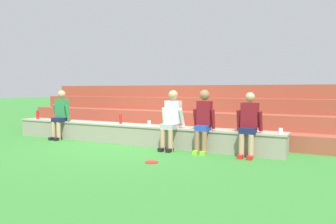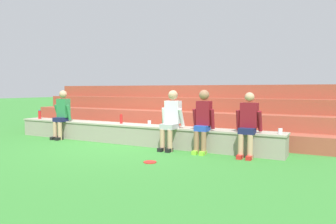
{
  "view_description": "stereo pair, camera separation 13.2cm",
  "coord_description": "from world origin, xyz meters",
  "px_view_note": "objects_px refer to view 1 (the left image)",
  "views": [
    {
      "loc": [
        4.47,
        -6.48,
        1.37
      ],
      "look_at": [
        1.03,
        0.26,
        0.84
      ],
      "focal_mm": 34.26,
      "sensor_mm": 36.0,
      "label": 1
    },
    {
      "loc": [
        4.59,
        -6.42,
        1.37
      ],
      "look_at": [
        1.03,
        0.26,
        0.84
      ],
      "focal_mm": 34.26,
      "sensor_mm": 36.0,
      "label": 2
    }
  ],
  "objects_px": {
    "plastic_cup_middle": "(281,131)",
    "frisbee": "(151,162)",
    "person_right_of_center": "(249,123)",
    "person_left_of_center": "(171,118)",
    "person_center": "(203,119)",
    "water_bottle_mid_right": "(38,115)",
    "water_bottle_near_right": "(164,122)",
    "water_bottle_mid_left": "(121,119)",
    "person_far_left": "(60,113)",
    "plastic_cup_right_end": "(149,123)"
  },
  "relations": [
    {
      "from": "person_center",
      "to": "water_bottle_mid_left",
      "type": "bearing_deg",
      "value": 172.97
    },
    {
      "from": "water_bottle_near_right",
      "to": "plastic_cup_right_end",
      "type": "bearing_deg",
      "value": 174.07
    },
    {
      "from": "water_bottle_mid_right",
      "to": "plastic_cup_middle",
      "type": "distance_m",
      "value": 6.89
    },
    {
      "from": "person_far_left",
      "to": "plastic_cup_right_end",
      "type": "bearing_deg",
      "value": 7.3
    },
    {
      "from": "water_bottle_mid_right",
      "to": "plastic_cup_middle",
      "type": "relative_size",
      "value": 2.46
    },
    {
      "from": "plastic_cup_right_end",
      "to": "water_bottle_mid_right",
      "type": "bearing_deg",
      "value": -178.25
    },
    {
      "from": "plastic_cup_right_end",
      "to": "frisbee",
      "type": "relative_size",
      "value": 0.45
    },
    {
      "from": "person_right_of_center",
      "to": "plastic_cup_middle",
      "type": "bearing_deg",
      "value": 17.83
    },
    {
      "from": "water_bottle_near_right",
      "to": "plastic_cup_middle",
      "type": "height_order",
      "value": "water_bottle_near_right"
    },
    {
      "from": "person_far_left",
      "to": "water_bottle_mid_left",
      "type": "xyz_separation_m",
      "value": [
        1.81,
        0.28,
        -0.11
      ]
    },
    {
      "from": "water_bottle_mid_right",
      "to": "water_bottle_near_right",
      "type": "relative_size",
      "value": 1.25
    },
    {
      "from": "water_bottle_near_right",
      "to": "person_left_of_center",
      "type": "bearing_deg",
      "value": -38.77
    },
    {
      "from": "water_bottle_mid_right",
      "to": "plastic_cup_middle",
      "type": "height_order",
      "value": "water_bottle_mid_right"
    },
    {
      "from": "person_center",
      "to": "water_bottle_mid_left",
      "type": "height_order",
      "value": "person_center"
    },
    {
      "from": "water_bottle_mid_left",
      "to": "plastic_cup_right_end",
      "type": "relative_size",
      "value": 2.25
    },
    {
      "from": "person_right_of_center",
      "to": "plastic_cup_middle",
      "type": "relative_size",
      "value": 12.23
    },
    {
      "from": "water_bottle_mid_right",
      "to": "water_bottle_near_right",
      "type": "xyz_separation_m",
      "value": [
        4.2,
        0.07,
        -0.03
      ]
    },
    {
      "from": "water_bottle_mid_left",
      "to": "person_far_left",
      "type": "bearing_deg",
      "value": -171.1
    },
    {
      "from": "water_bottle_near_right",
      "to": "plastic_cup_right_end",
      "type": "relative_size",
      "value": 1.9
    },
    {
      "from": "water_bottle_mid_right",
      "to": "person_far_left",
      "type": "bearing_deg",
      "value": -10.89
    },
    {
      "from": "person_center",
      "to": "water_bottle_mid_left",
      "type": "distance_m",
      "value": 2.4
    },
    {
      "from": "plastic_cup_right_end",
      "to": "person_center",
      "type": "bearing_deg",
      "value": -12.54
    },
    {
      "from": "person_right_of_center",
      "to": "plastic_cup_right_end",
      "type": "height_order",
      "value": "person_right_of_center"
    },
    {
      "from": "person_center",
      "to": "frisbee",
      "type": "xyz_separation_m",
      "value": [
        -0.53,
        -1.32,
        -0.72
      ]
    },
    {
      "from": "person_center",
      "to": "water_bottle_near_right",
      "type": "xyz_separation_m",
      "value": [
        -1.13,
        0.3,
        -0.14
      ]
    },
    {
      "from": "person_far_left",
      "to": "water_bottle_near_right",
      "type": "relative_size",
      "value": 6.35
    },
    {
      "from": "person_left_of_center",
      "to": "person_center",
      "type": "relative_size",
      "value": 0.99
    },
    {
      "from": "person_right_of_center",
      "to": "water_bottle_mid_left",
      "type": "bearing_deg",
      "value": 175.62
    },
    {
      "from": "water_bottle_mid_left",
      "to": "plastic_cup_middle",
      "type": "relative_size",
      "value": 2.33
    },
    {
      "from": "water_bottle_mid_right",
      "to": "plastic_cup_right_end",
      "type": "distance_m",
      "value": 3.78
    },
    {
      "from": "person_left_of_center",
      "to": "water_bottle_mid_right",
      "type": "xyz_separation_m",
      "value": [
        -4.55,
        0.2,
        -0.11
      ]
    },
    {
      "from": "person_right_of_center",
      "to": "plastic_cup_middle",
      "type": "distance_m",
      "value": 0.64
    },
    {
      "from": "water_bottle_near_right",
      "to": "person_right_of_center",
      "type": "bearing_deg",
      "value": -7.21
    },
    {
      "from": "person_center",
      "to": "person_right_of_center",
      "type": "relative_size",
      "value": 1.04
    },
    {
      "from": "person_center",
      "to": "water_bottle_mid_left",
      "type": "relative_size",
      "value": 5.44
    },
    {
      "from": "person_right_of_center",
      "to": "water_bottle_near_right",
      "type": "bearing_deg",
      "value": 172.79
    },
    {
      "from": "person_far_left",
      "to": "person_right_of_center",
      "type": "relative_size",
      "value": 1.02
    },
    {
      "from": "person_far_left",
      "to": "water_bottle_mid_right",
      "type": "height_order",
      "value": "person_far_left"
    },
    {
      "from": "person_right_of_center",
      "to": "water_bottle_mid_right",
      "type": "distance_m",
      "value": 6.29
    },
    {
      "from": "person_center",
      "to": "frisbee",
      "type": "relative_size",
      "value": 5.56
    },
    {
      "from": "plastic_cup_middle",
      "to": "plastic_cup_right_end",
      "type": "xyz_separation_m",
      "value": [
        -3.11,
        0.12,
        0.0
      ]
    },
    {
      "from": "person_left_of_center",
      "to": "plastic_cup_middle",
      "type": "relative_size",
      "value": 12.59
    },
    {
      "from": "plastic_cup_right_end",
      "to": "frisbee",
      "type": "distance_m",
      "value": 2.02
    },
    {
      "from": "plastic_cup_right_end",
      "to": "frisbee",
      "type": "xyz_separation_m",
      "value": [
        1.02,
        -1.66,
        -0.54
      ]
    },
    {
      "from": "water_bottle_mid_right",
      "to": "plastic_cup_right_end",
      "type": "bearing_deg",
      "value": 1.75
    },
    {
      "from": "person_right_of_center",
      "to": "water_bottle_near_right",
      "type": "relative_size",
      "value": 6.22
    },
    {
      "from": "person_center",
      "to": "water_bottle_near_right",
      "type": "distance_m",
      "value": 1.17
    },
    {
      "from": "plastic_cup_middle",
      "to": "frisbee",
      "type": "bearing_deg",
      "value": -143.52
    },
    {
      "from": "person_center",
      "to": "person_right_of_center",
      "type": "height_order",
      "value": "person_center"
    },
    {
      "from": "person_far_left",
      "to": "plastic_cup_middle",
      "type": "xyz_separation_m",
      "value": [
        5.74,
        0.22,
        -0.17
      ]
    }
  ]
}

